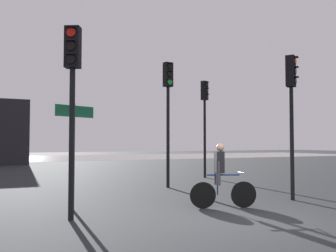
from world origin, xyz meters
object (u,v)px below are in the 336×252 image
(traffic_light_center, at_px, (168,101))
(cyclist, at_px, (221,175))
(direction_sign_post, at_px, (74,140))
(traffic_light_near_right, at_px, (291,99))
(traffic_light_near_left, at_px, (72,84))
(traffic_light_far_right, at_px, (205,111))

(traffic_light_center, distance_m, cyclist, 5.08)
(direction_sign_post, relative_size, cyclist, 1.59)
(traffic_light_center, bearing_deg, direction_sign_post, 30.40)
(traffic_light_near_right, bearing_deg, direction_sign_post, -45.36)
(traffic_light_near_left, height_order, cyclist, traffic_light_near_left)
(traffic_light_near_left, distance_m, traffic_light_near_right, 6.28)
(traffic_light_far_right, relative_size, cyclist, 2.79)
(cyclist, bearing_deg, traffic_light_far_right, 170.17)
(traffic_light_far_right, distance_m, direction_sign_post, 9.47)
(traffic_light_far_right, xyz_separation_m, direction_sign_post, (-7.26, -5.91, -1.47))
(traffic_light_center, distance_m, traffic_light_near_left, 6.13)
(traffic_light_near_left, relative_size, traffic_light_far_right, 0.91)
(traffic_light_near_left, xyz_separation_m, traffic_light_far_right, (7.53, 7.10, 0.27))
(traffic_light_far_right, height_order, traffic_light_near_right, traffic_light_far_right)
(traffic_light_center, relative_size, cyclist, 2.82)
(traffic_light_far_right, distance_m, cyclist, 8.51)
(traffic_light_near_right, bearing_deg, traffic_light_center, -100.29)
(traffic_light_center, xyz_separation_m, direction_sign_post, (-4.04, -3.15, -1.50))
(traffic_light_near_right, xyz_separation_m, cyclist, (-2.60, -0.24, -2.09))
(traffic_light_center, relative_size, traffic_light_far_right, 1.01)
(traffic_light_center, distance_m, traffic_light_far_right, 4.24)
(traffic_light_near_left, distance_m, traffic_light_far_right, 10.36)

